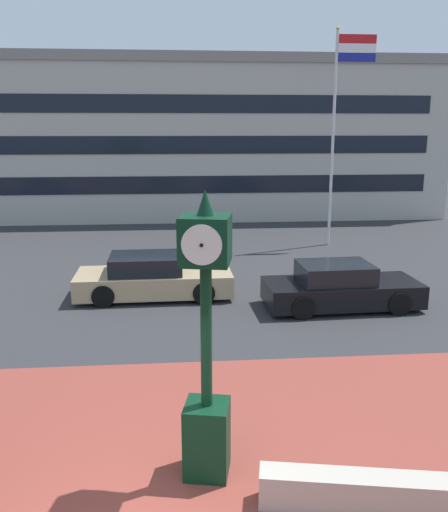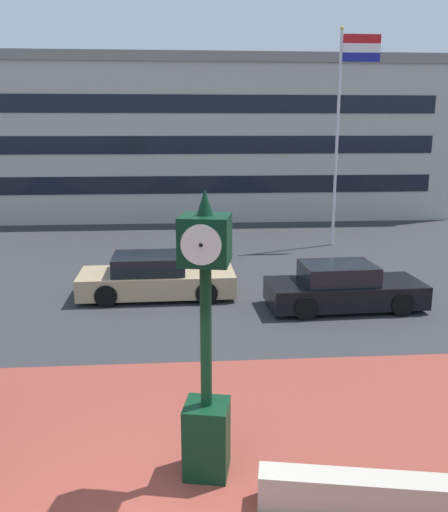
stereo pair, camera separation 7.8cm
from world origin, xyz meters
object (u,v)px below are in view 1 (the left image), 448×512
object	(u,v)px
street_clock	(206,357)
car_street_far	(152,278)
flagpole_primary	(338,119)
civic_building	(193,138)
car_street_distant	(340,288)

from	to	relation	value
street_clock	car_street_far	distance (m)	8.88
flagpole_primary	car_street_far	bearing A→B (deg)	-137.79
civic_building	flagpole_primary	bearing A→B (deg)	-63.03
car_street_distant	flagpole_primary	size ratio (longest dim) A/B	0.49
car_street_far	flagpole_primary	distance (m)	11.11
car_street_distant	flagpole_primary	world-z (taller)	flagpole_primary
car_street_far	car_street_distant	size ratio (longest dim) A/B	1.06
car_street_distant	car_street_far	bearing A→B (deg)	-108.14
car_street_far	flagpole_primary	bearing A→B (deg)	131.24
car_street_far	car_street_distant	bearing A→B (deg)	73.20
car_street_far	car_street_distant	world-z (taller)	same
car_street_far	civic_building	xyz separation A→B (m)	(1.81, 17.86, 3.74)
car_street_far	civic_building	world-z (taller)	civic_building
car_street_distant	civic_building	xyz separation A→B (m)	(-3.47, 19.35, 3.74)
street_clock	car_street_far	size ratio (longest dim) A/B	0.91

